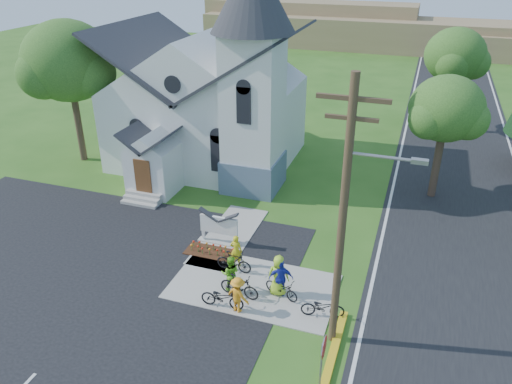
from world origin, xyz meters
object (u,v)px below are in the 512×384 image
at_px(bike_0, 222,297).
at_px(cyclist_1, 230,273).
at_px(church_sign, 219,225).
at_px(bike_2, 282,288).
at_px(stop_sign, 323,355).
at_px(bike_3, 239,286).
at_px(cyclist_3, 238,295).
at_px(utility_pole, 345,213).
at_px(cyclist_2, 281,278).
at_px(bike_4, 323,307).
at_px(cyclist_4, 278,275).
at_px(bike_1, 234,262).
at_px(cyclist_0, 236,250).

xyz_separation_m(bike_0, cyclist_1, (-0.10, 1.17, 0.34)).
distance_m(church_sign, bike_2, 5.05).
relative_size(stop_sign, bike_0, 1.37).
distance_m(stop_sign, bike_0, 5.69).
bearing_deg(church_sign, bike_3, -56.20).
bearing_deg(stop_sign, bike_0, 147.25).
xyz_separation_m(cyclist_1, cyclist_3, (0.77, -1.17, -0.04)).
distance_m(utility_pole, cyclist_3, 6.03).
distance_m(cyclist_1, bike_3, 0.68).
bearing_deg(utility_pole, cyclist_2, 145.22).
xyz_separation_m(stop_sign, bike_3, (-4.25, 3.84, -1.21)).
relative_size(bike_0, cyclist_1, 1.11).
xyz_separation_m(church_sign, cyclist_2, (3.97, -2.90, -0.12)).
distance_m(bike_2, cyclist_3, 2.02).
distance_m(stop_sign, bike_4, 4.04).
bearing_deg(bike_4, bike_2, 59.14).
distance_m(utility_pole, bike_3, 6.49).
bearing_deg(church_sign, cyclist_4, -36.42).
xyz_separation_m(bike_1, cyclist_3, (1.12, -2.45, 0.29)).
height_order(stop_sign, cyclist_0, stop_sign).
bearing_deg(cyclist_4, church_sign, -43.67).
distance_m(bike_0, bike_4, 4.00).
bearing_deg(stop_sign, cyclist_4, 121.45).
distance_m(bike_1, bike_4, 4.69).
bearing_deg(cyclist_1, bike_2, 170.81).
bearing_deg(bike_0, utility_pole, -96.43).
distance_m(cyclist_0, bike_4, 4.96).
bearing_deg(bike_3, cyclist_2, -61.71).
distance_m(church_sign, bike_0, 4.85).
bearing_deg(stop_sign, bike_4, 101.04).
relative_size(stop_sign, bike_3, 1.42).
bearing_deg(cyclist_3, cyclist_4, -110.17).
relative_size(cyclist_1, cyclist_4, 0.89).
xyz_separation_m(bike_0, cyclist_4, (1.87, 1.56, 0.44)).
bearing_deg(cyclist_1, bike_3, 131.90).
bearing_deg(bike_1, cyclist_0, 10.66).
distance_m(church_sign, cyclist_4, 4.78).
bearing_deg(utility_pole, bike_0, 176.26).
distance_m(bike_0, cyclist_1, 1.22).
relative_size(utility_pole, cyclist_1, 6.12).
bearing_deg(bike_0, cyclist_1, 2.32).
relative_size(stop_sign, bike_4, 1.45).
height_order(cyclist_0, bike_4, cyclist_0).
relative_size(bike_0, bike_2, 1.12).
xyz_separation_m(cyclist_2, cyclist_3, (-1.33, -1.50, -0.08)).
distance_m(stop_sign, cyclist_1, 6.40).
bearing_deg(cyclist_2, bike_4, 141.98).
xyz_separation_m(bike_1, cyclist_2, (2.45, -0.95, 0.36)).
height_order(church_sign, bike_0, church_sign).
bearing_deg(bike_1, utility_pole, -116.61).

